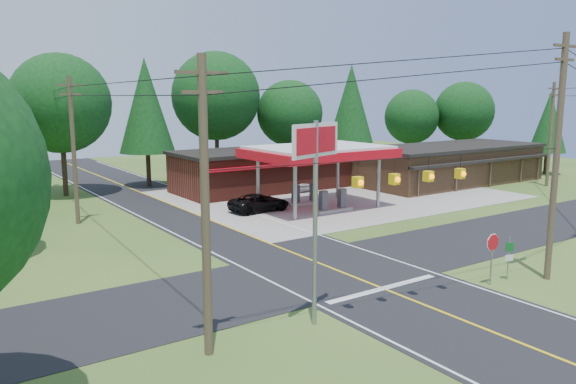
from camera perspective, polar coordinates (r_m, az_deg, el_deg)
ground at (r=28.84m, az=4.64°, el=-7.82°), size 120.00×120.00×0.00m
main_highway at (r=28.83m, az=4.64°, el=-7.80°), size 8.00×120.00×0.02m
cross_road at (r=28.83m, az=4.64°, el=-7.79°), size 70.00×7.00×0.02m
lane_center_yellow at (r=28.83m, az=4.64°, el=-7.77°), size 0.15×110.00×0.00m
gas_canopy at (r=43.51m, az=3.14°, el=3.89°), size 10.60×7.40×4.88m
convenience_store at (r=52.51m, az=-2.67°, el=2.31°), size 16.40×7.55×3.80m
strip_building at (r=59.13m, az=16.09°, el=2.77°), size 20.40×8.75×3.80m
utility_pole_near_right at (r=28.84m, az=25.63°, el=3.36°), size 1.80×0.30×11.50m
utility_pole_near_left at (r=18.44m, az=-8.41°, el=-1.24°), size 1.80×0.30×10.00m
utility_pole_far_left at (r=40.55m, az=-20.96°, el=4.16°), size 1.80×0.30×10.00m
utility_pole_far_right at (r=59.77m, az=25.12°, el=5.47°), size 1.80×0.30×10.00m
utility_pole_north at (r=57.48m, az=-23.52°, el=5.00°), size 0.30×0.30×9.50m
overhead_beacons at (r=22.56m, az=12.51°, el=3.22°), size 17.04×2.04×1.03m
treeline_backdrop at (r=48.85m, az=-12.65°, el=8.09°), size 70.27×51.59×13.30m
suv_car at (r=42.72m, az=-2.93°, el=-1.10°), size 4.97×4.97×1.33m
sedan_car at (r=52.12m, az=0.36°, el=0.91°), size 4.44×4.44×1.40m
big_stop_sign at (r=20.66m, az=2.83°, el=2.01°), size 2.76×1.05×7.80m
octagonal_stop_sign at (r=27.57m, az=20.07°, el=-5.23°), size 0.86×0.09×2.47m
route_sign_post at (r=28.75m, az=21.54°, el=-5.93°), size 0.42×0.18×2.11m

